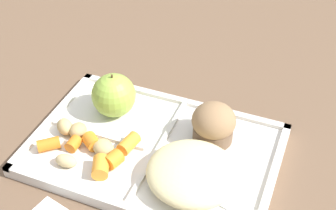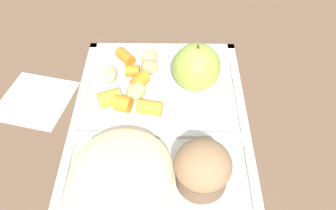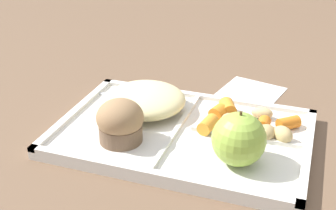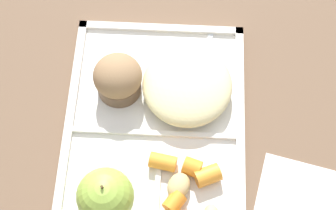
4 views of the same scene
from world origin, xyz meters
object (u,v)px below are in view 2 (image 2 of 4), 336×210
object	(u,v)px
lunch_tray	(159,134)
plastic_fork	(106,201)
green_apple	(196,67)
bran_muffin	(203,168)

from	to	relation	value
lunch_tray	plastic_fork	world-z (taller)	lunch_tray
green_apple	plastic_fork	world-z (taller)	green_apple
green_apple	bran_muffin	distance (m)	0.18
green_apple	bran_muffin	xyz separation A→B (m)	(0.18, -0.00, -0.01)
bran_muffin	plastic_fork	world-z (taller)	bran_muffin
green_apple	bran_muffin	size ratio (longest dim) A/B	1.13
plastic_fork	green_apple	bearing A→B (deg)	150.09
green_apple	plastic_fork	distance (m)	0.24
lunch_tray	green_apple	distance (m)	0.12
lunch_tray	green_apple	xyz separation A→B (m)	(-0.10, 0.06, 0.04)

